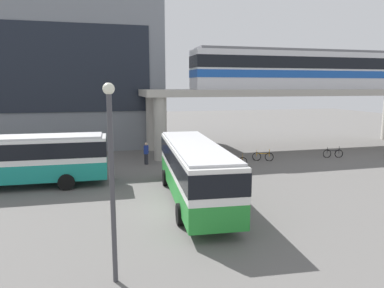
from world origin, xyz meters
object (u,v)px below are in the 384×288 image
Objects in this scene: bicycle_orange at (263,157)px; pedestrian_waiting_near_stop at (146,154)px; bicycle_black at (333,154)px; train at (293,69)px; bus_main at (194,166)px; station_building at (6,77)px; bicycle_brown at (236,161)px; bus_secondary at (15,156)px.

bicycle_orange is 9.82m from pedestrian_waiting_near_stop.
train is at bearing 103.15° from bicycle_black.
bus_main is at bearing -134.66° from train.
station_building is at bearing 121.24° from bus_main.
bicycle_black is at bearing 5.66° from bicycle_brown.
pedestrian_waiting_near_stop is (-15.12, -3.86, -7.07)m from train.
station_building reaches higher than bicycle_black.
bicycle_brown is (15.49, 2.31, -1.63)m from bus_secondary.
bus_main reaches higher than bicycle_brown.
bus_main is 9.63m from bicycle_brown.
station_building is 33.38m from bicycle_black.
bus_main is at bearing -133.11° from bicycle_orange.
pedestrian_waiting_near_stop is at bearing -45.91° from station_building.
train is at bearing 42.71° from bicycle_orange.
bicycle_black is at bearing 7.41° from bus_secondary.
bus_secondary is 15.75m from bicycle_brown.
bus_main is 1.01× the size of bus_secondary.
train is 9.29m from bicycle_black.
bicycle_black is at bearing 30.03° from bus_main.
bus_secondary reaches higher than bicycle_black.
bus_main is at bearing -82.53° from pedestrian_waiting_near_stop.
train reaches higher than bus_secondary.
train reaches higher than bicycle_orange.
train reaches higher than bus_main.
bicycle_black is at bearing -2.70° from bicycle_orange.
bicycle_black is at bearing -76.85° from train.
train reaches higher than pedestrian_waiting_near_stop.
bus_secondary is (4.16, -17.92, -5.18)m from station_building.
station_building is 17.94× the size of bicycle_black.
train is at bearing 14.33° from pedestrian_waiting_near_stop.
bicycle_brown is at bearing -143.18° from train.
bicycle_black is (9.54, 0.95, 0.00)m from bicycle_brown.
train is 11.52× the size of pedestrian_waiting_near_stop.
bus_main reaches higher than bicycle_orange.
train is 12.33× the size of bicycle_orange.
bicycle_black is (25.04, 3.26, -1.63)m from bus_secondary.
bus_secondary reaches higher than pedestrian_waiting_near_stop.
station_building reaches higher than bicycle_brown.
bus_secondary is 6.36× the size of bicycle_brown.
bicycle_orange is (2.94, 1.26, 0.00)m from bicycle_brown.
pedestrian_waiting_near_stop is at bearing 173.57° from bicycle_orange.
pedestrian_waiting_near_stop is at bearing 97.47° from bus_main.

